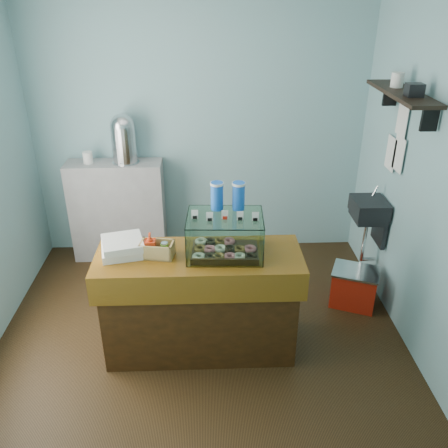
{
  "coord_description": "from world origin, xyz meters",
  "views": [
    {
      "loc": [
        0.07,
        -3.39,
        2.76
      ],
      "look_at": [
        0.2,
        -0.15,
        1.11
      ],
      "focal_mm": 38.0,
      "sensor_mm": 36.0,
      "label": 1
    }
  ],
  "objects_px": {
    "counter": "(200,302)",
    "red_cooler": "(354,287)",
    "display_case": "(225,233)",
    "coffee_urn": "(123,138)"
  },
  "relations": [
    {
      "from": "counter",
      "to": "display_case",
      "type": "height_order",
      "value": "display_case"
    },
    {
      "from": "coffee_urn",
      "to": "red_cooler",
      "type": "distance_m",
      "value": 2.71
    },
    {
      "from": "red_cooler",
      "to": "display_case",
      "type": "bearing_deg",
      "value": -135.68
    },
    {
      "from": "display_case",
      "to": "coffee_urn",
      "type": "bearing_deg",
      "value": 125.09
    },
    {
      "from": "display_case",
      "to": "red_cooler",
      "type": "distance_m",
      "value": 1.61
    },
    {
      "from": "counter",
      "to": "red_cooler",
      "type": "bearing_deg",
      "value": 20.72
    },
    {
      "from": "display_case",
      "to": "coffee_urn",
      "type": "distance_m",
      "value": 1.83
    },
    {
      "from": "display_case",
      "to": "coffee_urn",
      "type": "xyz_separation_m",
      "value": [
        -0.97,
        1.52,
        0.3
      ]
    },
    {
      "from": "counter",
      "to": "red_cooler",
      "type": "relative_size",
      "value": 3.11
    },
    {
      "from": "counter",
      "to": "coffee_urn",
      "type": "relative_size",
      "value": 3.14
    }
  ]
}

